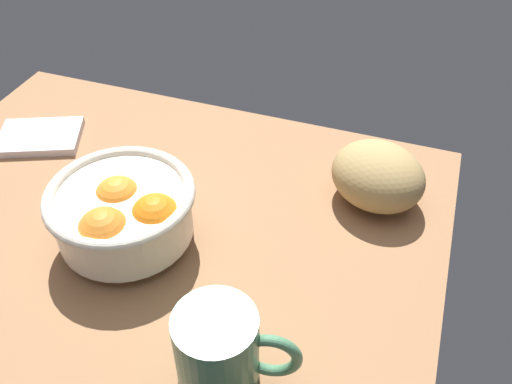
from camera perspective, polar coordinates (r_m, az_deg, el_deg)
name	(u,v)px	position (r cm, az deg, el deg)	size (l,w,h in cm)	color
ground_plane	(157,222)	(82.01, -10.15, -3.06)	(81.19, 58.39, 3.00)	#966944
fruit_bowl	(124,213)	(73.97, -13.41, -2.06)	(19.44, 19.44, 9.79)	silver
bread_loaf	(378,176)	(81.06, 12.39, 1.64)	(13.72, 12.12, 8.95)	tan
napkin_folded	(40,137)	(99.74, -21.30, 5.29)	(13.20, 9.52, 1.36)	silver
mug	(220,349)	(59.96, -3.70, -15.80)	(13.39, 8.87, 9.86)	#4C845D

